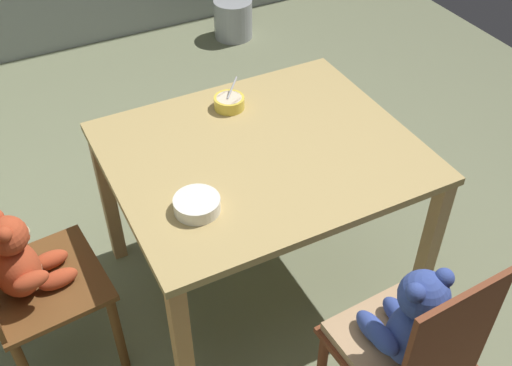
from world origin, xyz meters
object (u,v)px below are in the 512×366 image
Objects in this scene: dining_table at (262,169)px; porridge_bowl_white_near_left at (197,204)px; teddy_chair_near_front at (409,336)px; porridge_bowl_yellow_far_center at (229,102)px; teddy_chair_near_left at (23,272)px; metal_pail at (233,19)px.

porridge_bowl_white_near_left reaches higher than dining_table.
teddy_chair_near_front reaches higher than porridge_bowl_yellow_far_center.
teddy_chair_near_front is at bearing -56.34° from porridge_bowl_white_near_left.
teddy_chair_near_left reaches higher than dining_table.
porridge_bowl_white_near_left is (0.58, -0.20, 0.24)m from teddy_chair_near_left.
porridge_bowl_yellow_far_center is (-0.07, 1.13, 0.21)m from teddy_chair_near_front.
teddy_chair_near_front is (1.01, -0.83, 0.03)m from teddy_chair_near_left.
porridge_bowl_white_near_left is 1.26× the size of porridge_bowl_yellow_far_center.
porridge_bowl_yellow_far_center is (0.35, 0.50, 0.00)m from porridge_bowl_white_near_left.
dining_table is at bearing 29.41° from porridge_bowl_white_near_left.
metal_pail is (0.81, 2.98, -0.42)m from teddy_chair_near_front.
porridge_bowl_white_near_left is 0.61m from porridge_bowl_yellow_far_center.
porridge_bowl_white_near_left is at bearing -23.98° from teddy_chair_near_left.
porridge_bowl_yellow_far_center is (0.01, 0.31, 0.12)m from dining_table.
teddy_chair_near_front reaches higher than metal_pail.
teddy_chair_near_front is (0.08, -0.83, -0.08)m from dining_table.
dining_table is 7.18× the size of porridge_bowl_white_near_left.
porridge_bowl_yellow_far_center reaches higher than porridge_bowl_white_near_left.
teddy_chair_near_left is at bearing 47.31° from teddy_chair_near_front.
metal_pail is (1.81, 2.15, -0.39)m from teddy_chair_near_left.
metal_pail is at bearing 44.41° from teddy_chair_near_left.
teddy_chair_near_front is at bearing -86.49° from porridge_bowl_yellow_far_center.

